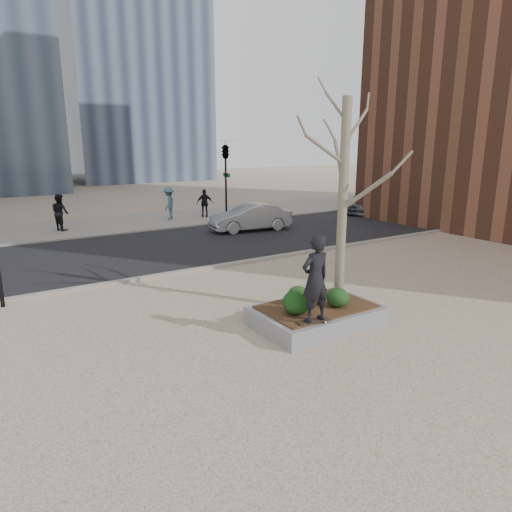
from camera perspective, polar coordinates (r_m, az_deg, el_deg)
ground at (r=11.05m, az=3.43°, el=-9.56°), size 120.00×120.00×0.00m
street at (r=19.63m, az=-13.90°, el=0.68°), size 60.00×8.00×0.02m
far_sidewalk at (r=26.24m, az=-18.87°, el=3.66°), size 60.00×6.00×0.02m
planter at (r=11.53m, az=7.51°, el=-7.40°), size 3.00×2.00×0.45m
planter_mulch at (r=11.44m, az=7.55°, el=-6.26°), size 2.70×1.70×0.04m
sycamore_tree at (r=11.65m, az=10.97°, el=10.71°), size 2.80×2.80×6.60m
shrub_left at (r=10.76m, az=5.14°, el=-5.78°), size 0.68×0.68×0.58m
shrub_middle at (r=11.43m, az=5.31°, el=-4.90°), size 0.54×0.54×0.46m
shrub_right at (r=11.38m, az=10.18°, el=-5.11°), size 0.55×0.55×0.47m
skateboard at (r=10.44m, az=7.24°, el=-8.20°), size 0.80×0.36×0.08m
skateboarder at (r=10.10m, az=7.42°, el=-2.85°), size 0.72×0.48×1.96m
car_silver at (r=23.23m, az=-0.70°, el=4.87°), size 4.28×2.06×1.35m
car_third at (r=30.27m, az=14.10°, el=6.64°), size 5.10×3.13×1.38m
pedestrian_a at (r=25.25m, az=-23.28°, el=5.05°), size 0.99×1.10×1.85m
pedestrian_b at (r=27.10m, az=-10.83°, el=6.49°), size 1.27×1.37×1.86m
pedestrian_c at (r=27.61m, az=-6.42°, el=6.58°), size 1.05×0.73×1.66m
traffic_light_far at (r=26.05m, az=-3.79°, el=9.29°), size 0.60×2.48×4.50m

